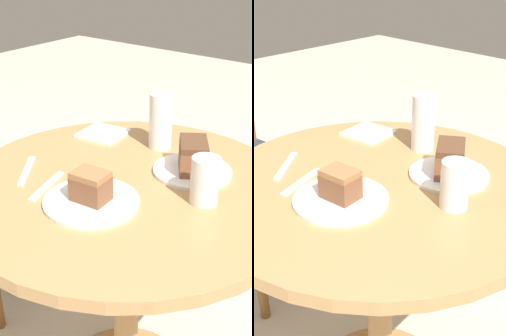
# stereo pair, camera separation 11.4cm
# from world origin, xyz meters

# --- Properties ---
(table) EXTENTS (0.85, 0.85, 0.72)m
(table) POSITION_xyz_m (0.00, 0.00, 0.56)
(table) COLOR tan
(table) RESTS_ON ground_plane
(plate_near) EXTENTS (0.22, 0.22, 0.01)m
(plate_near) POSITION_xyz_m (-0.13, 0.00, 0.72)
(plate_near) COLOR white
(plate_near) RESTS_ON table
(plate_far) EXTENTS (0.20, 0.20, 0.01)m
(plate_far) POSITION_xyz_m (0.15, -0.10, 0.72)
(plate_far) COLOR white
(plate_far) RESTS_ON table
(cake_slice_near) EXTENTS (0.07, 0.09, 0.07)m
(cake_slice_near) POSITION_xyz_m (-0.13, 0.00, 0.76)
(cake_slice_near) COLOR brown
(cake_slice_near) RESTS_ON plate_near
(cake_slice_far) EXTENTS (0.13, 0.12, 0.08)m
(cake_slice_far) POSITION_xyz_m (0.15, -0.10, 0.77)
(cake_slice_far) COLOR brown
(cake_slice_far) RESTS_ON plate_far
(glass_lemonade) EXTENTS (0.07, 0.07, 0.16)m
(glass_lemonade) POSITION_xyz_m (0.23, 0.06, 0.79)
(glass_lemonade) COLOR silver
(glass_lemonade) RESTS_ON table
(glass_water) EXTENTS (0.07, 0.07, 0.11)m
(glass_water) POSITION_xyz_m (0.04, -0.20, 0.77)
(glass_water) COLOR silver
(glass_water) RESTS_ON table
(napkin_stack) EXTENTS (0.14, 0.14, 0.01)m
(napkin_stack) POSITION_xyz_m (0.20, 0.25, 0.72)
(napkin_stack) COLOR white
(napkin_stack) RESTS_ON table
(fork) EXTENTS (0.15, 0.06, 0.00)m
(fork) POSITION_xyz_m (-0.14, 0.14, 0.72)
(fork) COLOR silver
(fork) RESTS_ON table
(spoon) EXTENTS (0.14, 0.11, 0.00)m
(spoon) POSITION_xyz_m (-0.11, 0.24, 0.72)
(spoon) COLOR silver
(spoon) RESTS_ON table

